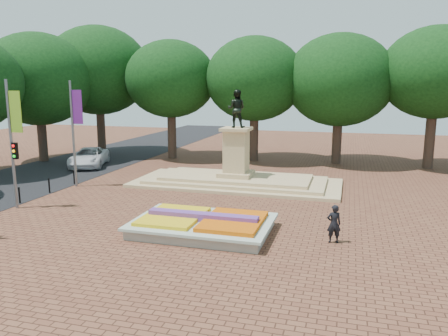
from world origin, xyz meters
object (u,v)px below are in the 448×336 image
object	(u,v)px
monument	(236,172)
pedestrian	(334,224)
van	(89,157)
flower_bed	(203,224)

from	to	relation	value
monument	pedestrian	bearing A→B (deg)	-54.88
van	pedestrian	distance (m)	24.23
flower_bed	van	world-z (taller)	van
monument	van	size ratio (longest dim) A/B	2.53
van	pedestrian	xyz separation A→B (m)	(20.44, -13.00, 0.07)
flower_bed	van	size ratio (longest dim) A/B	1.14
monument	pedestrian	xyz separation A→B (m)	(6.85, -9.74, -0.04)
flower_bed	van	bearing A→B (deg)	137.78
flower_bed	van	distance (m)	19.74
pedestrian	monument	bearing A→B (deg)	-71.57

